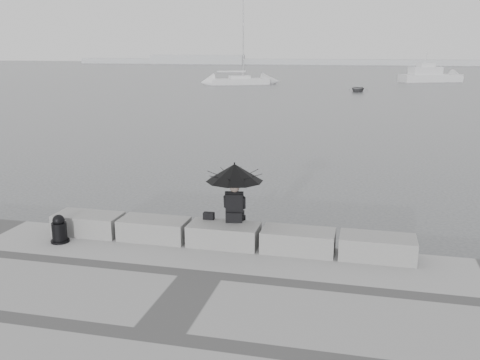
% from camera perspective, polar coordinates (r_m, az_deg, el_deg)
% --- Properties ---
extents(ground, '(360.00, 360.00, 0.00)m').
position_cam_1_polar(ground, '(12.92, -1.18, -8.35)').
color(ground, '#404245').
rests_on(ground, ground).
extents(stone_block_far_left, '(1.60, 0.80, 0.50)m').
position_cam_1_polar(stone_block_far_left, '(13.50, -15.85, -4.52)').
color(stone_block_far_left, gray).
rests_on(stone_block_far_left, promenade).
extents(stone_block_left, '(1.60, 0.80, 0.50)m').
position_cam_1_polar(stone_block_left, '(12.78, -9.14, -5.20)').
color(stone_block_left, gray).
rests_on(stone_block_left, promenade).
extents(stone_block_centre, '(1.60, 0.80, 0.50)m').
position_cam_1_polar(stone_block_centre, '(12.25, -1.73, -5.87)').
color(stone_block_centre, gray).
rests_on(stone_block_centre, promenade).
extents(stone_block_right, '(1.60, 0.80, 0.50)m').
position_cam_1_polar(stone_block_right, '(11.94, 6.22, -6.48)').
color(stone_block_right, gray).
rests_on(stone_block_right, promenade).
extents(stone_block_far_right, '(1.60, 0.80, 0.50)m').
position_cam_1_polar(stone_block_far_right, '(11.87, 14.44, -6.98)').
color(stone_block_far_right, gray).
rests_on(stone_block_far_right, promenade).
extents(seated_person, '(1.31, 1.31, 1.39)m').
position_cam_1_polar(seated_person, '(12.12, -0.60, 0.23)').
color(seated_person, black).
rests_on(seated_person, stone_block_centre).
extents(bag, '(0.25, 0.14, 0.16)m').
position_cam_1_polar(bag, '(12.53, -3.35, -3.84)').
color(bag, black).
rests_on(bag, stone_block_centre).
extents(mooring_bollard, '(0.42, 0.42, 0.67)m').
position_cam_1_polar(mooring_bollard, '(13.10, -18.71, -5.15)').
color(mooring_bollard, black).
rests_on(mooring_bollard, promenade).
extents(distant_landmass, '(180.00, 8.00, 2.80)m').
position_cam_1_polar(distant_landmass, '(166.51, 9.83, 12.33)').
color(distant_landmass, '#AFB2B5').
rests_on(distant_landmass, ground).
extents(sailboat_left, '(8.26, 5.77, 12.90)m').
position_cam_1_polar(sailboat_left, '(74.95, -0.04, 10.56)').
color(sailboat_left, silver).
rests_on(sailboat_left, ground).
extents(motor_cruiser, '(9.31, 6.17, 4.50)m').
position_cam_1_polar(motor_cruiser, '(85.37, 19.66, 10.42)').
color(motor_cruiser, silver).
rests_on(motor_cruiser, ground).
extents(dinghy, '(3.36, 1.55, 0.56)m').
position_cam_1_polar(dinghy, '(64.10, 12.44, 9.45)').
color(dinghy, slate).
rests_on(dinghy, ground).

